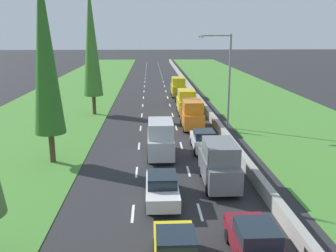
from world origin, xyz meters
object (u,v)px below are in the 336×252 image
Objects in this scene: black_sedan_right_lane at (183,98)px; poplar_tree_third at (91,40)px; yellow_hatchback_centre_lane at (176,251)px; white_sedan_right_lane at (204,140)px; yellow_van_right_lane at (186,102)px; white_sedan_centre_lane at (162,188)px; grey_van_right_lane at (219,164)px; silver_van_centre_lane at (161,139)px; maroon_sedan_right_lane at (255,243)px; poplar_tree_second at (45,50)px; yellow_van_right_lane_seventh at (178,87)px; street_light_mast at (226,75)px; orange_van_right_lane at (192,115)px.

poplar_tree_third reaches higher than black_sedan_right_lane.
yellow_hatchback_centre_lane reaches higher than black_sedan_right_lane.
white_sedan_right_lane is 13.98m from yellow_van_right_lane.
poplar_tree_third is (-6.99, 23.38, 7.48)m from white_sedan_centre_lane.
yellow_van_right_lane is at bearing -0.99° from poplar_tree_third.
yellow_van_right_lane is (-0.01, 21.11, 0.00)m from grey_van_right_lane.
yellow_hatchback_centre_lane is 15.90m from white_sedan_right_lane.
silver_van_centre_lane is at bearing 88.96° from white_sedan_centre_lane.
yellow_hatchback_centre_lane is 0.80× the size of grey_van_right_lane.
white_sedan_right_lane is 3.82m from silver_van_centre_lane.
white_sedan_centre_lane is 0.92× the size of silver_van_centre_lane.
white_sedan_centre_lane is (-3.62, -9.24, 0.00)m from white_sedan_right_lane.
maroon_sedan_right_lane is 31.96m from poplar_tree_third.
silver_van_centre_lane is at bearing 6.47° from poplar_tree_second.
maroon_sedan_right_lane is 14.05m from silver_van_centre_lane.
yellow_van_right_lane_seventh is at bearing 85.63° from yellow_hatchback_centre_lane.
grey_van_right_lane is at bearing -90.33° from black_sedan_right_lane.
poplar_tree_third is at bearing 114.56° from silver_van_centre_lane.
poplar_tree_second reaches higher than street_light_mast.
street_light_mast reaches higher than yellow_hatchback_centre_lane.
poplar_tree_second reaches higher than orange_van_right_lane.
poplar_tree_second reaches higher than white_sedan_right_lane.
yellow_van_right_lane_seventh is 17.45m from poplar_tree_third.
poplar_tree_third is at bearing 126.87° from white_sedan_right_lane.
orange_van_right_lane is 0.34× the size of poplar_tree_third.
maroon_sedan_right_lane is 41.32m from yellow_van_right_lane_seventh.
poplar_tree_second is (-7.99, 13.21, 7.17)m from yellow_hatchback_centre_lane.
black_sedan_right_lane is (0.16, 6.36, -0.59)m from yellow_van_right_lane.
white_sedan_right_lane is 26.26m from yellow_van_right_lane_seventh.
yellow_van_right_lane is at bearing 83.81° from yellow_hatchback_centre_lane.
maroon_sedan_right_lane is 6.85m from white_sedan_centre_lane.
white_sedan_right_lane is at bearing -89.78° from yellow_van_right_lane_seventh.
yellow_hatchback_centre_lane is at bearing -87.04° from white_sedan_centre_lane.
orange_van_right_lane is at bearing -34.21° from poplar_tree_third.
yellow_van_right_lane_seventh reaches higher than white_sedan_right_lane.
yellow_hatchback_centre_lane is at bearing -76.17° from poplar_tree_third.
black_sedan_right_lane is (0.16, 27.47, -0.59)m from grey_van_right_lane.
street_light_mast reaches higher than silver_van_centre_lane.
white_sedan_centre_lane is 0.50× the size of street_light_mast.
yellow_van_right_lane_seventh is 0.35× the size of poplar_tree_second.
black_sedan_right_lane is 0.50× the size of street_light_mast.
white_sedan_right_lane is 7.08m from orange_van_right_lane.
grey_van_right_lane is 27.48m from black_sedan_right_lane.
white_sedan_centre_lane is at bearing 121.76° from maroon_sedan_right_lane.
yellow_van_right_lane is at bearing -89.98° from yellow_van_right_lane_seventh.
maroon_sedan_right_lane is 0.92× the size of silver_van_centre_lane.
silver_van_centre_lane is 10.26m from poplar_tree_second.
street_light_mast is at bearing -27.60° from poplar_tree_third.
maroon_sedan_right_lane is 0.92× the size of orange_van_right_lane.
yellow_van_right_lane is (-0.09, 13.96, 0.59)m from white_sedan_right_lane.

